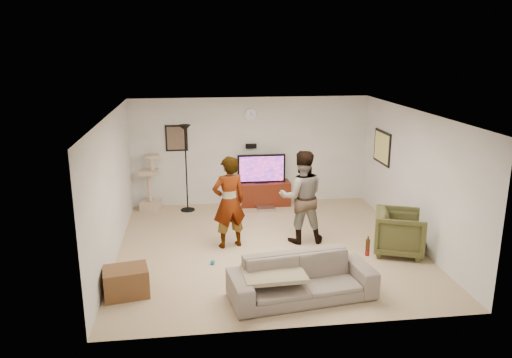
{
  "coord_description": "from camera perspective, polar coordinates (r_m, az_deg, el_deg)",
  "views": [
    {
      "loc": [
        -1.33,
        -8.51,
        3.66
      ],
      "look_at": [
        -0.21,
        0.2,
        1.27
      ],
      "focal_mm": 34.83,
      "sensor_mm": 36.0,
      "label": 1
    }
  ],
  "objects": [
    {
      "name": "floor",
      "position": [
        9.36,
        1.43,
        -7.85
      ],
      "size": [
        5.5,
        5.5,
        0.02
      ],
      "primitive_type": "cube",
      "color": "tan",
      "rests_on": "ground"
    },
    {
      "name": "toy_ball",
      "position": [
        8.67,
        -5.0,
        -9.5
      ],
      "size": [
        0.08,
        0.08,
        0.08
      ],
      "primitive_type": "sphere",
      "color": "#1279A2",
      "rests_on": "floor"
    },
    {
      "name": "wall_front",
      "position": [
        6.38,
        5.29,
        -7.02
      ],
      "size": [
        5.5,
        0.04,
        2.5
      ],
      "primitive_type": "cube",
      "color": "silver",
      "rests_on": "floor"
    },
    {
      "name": "console_box",
      "position": [
        11.33,
        1.14,
        -3.42
      ],
      "size": [
        0.4,
        0.3,
        0.07
      ],
      "primitive_type": "cube",
      "color": "#B2B3BD",
      "rests_on": "floor"
    },
    {
      "name": "picture_right",
      "position": [
        11.11,
        14.27,
        3.54
      ],
      "size": [
        0.03,
        0.78,
        0.62
      ],
      "primitive_type": "cube",
      "color": "#F5ED79",
      "rests_on": "wall_right"
    },
    {
      "name": "tv_screen",
      "position": [
        11.42,
        0.65,
        1.17
      ],
      "size": [
        1.02,
        0.01,
        0.58
      ],
      "primitive_type": "cube",
      "color": "#DB386B",
      "rests_on": "tv"
    },
    {
      "name": "sofa",
      "position": [
        7.51,
        5.28,
        -11.29
      ],
      "size": [
        2.24,
        1.13,
        0.62
      ],
      "primitive_type": "imported",
      "rotation": [
        0.0,
        0.0,
        0.14
      ],
      "color": "slate",
      "rests_on": "floor"
    },
    {
      "name": "ceiling",
      "position": [
        8.69,
        1.54,
        7.62
      ],
      "size": [
        5.5,
        5.5,
        0.02
      ],
      "primitive_type": "cube",
      "color": "white",
      "rests_on": "wall_back"
    },
    {
      "name": "person_right",
      "position": [
        9.37,
        5.25,
        -2.05
      ],
      "size": [
        0.88,
        0.7,
        1.78
      ],
      "primitive_type": "imported",
      "rotation": [
        0.0,
        0.0,
        3.11
      ],
      "color": "#2D4A86",
      "rests_on": "floor"
    },
    {
      "name": "cat_tree",
      "position": [
        11.46,
        -12.15,
        -0.35
      ],
      "size": [
        0.5,
        0.5,
        1.3
      ],
      "primitive_type": "cube",
      "rotation": [
        0.0,
        0.0,
        -0.22
      ],
      "color": "#BEA990",
      "rests_on": "floor"
    },
    {
      "name": "armchair",
      "position": [
        9.32,
        16.19,
        -5.91
      ],
      "size": [
        1.12,
        1.1,
        0.79
      ],
      "primitive_type": "imported",
      "rotation": [
        0.0,
        0.0,
        1.2
      ],
      "color": "#454623",
      "rests_on": "floor"
    },
    {
      "name": "floor_lamp",
      "position": [
        11.17,
        -8.02,
        1.19
      ],
      "size": [
        0.32,
        0.32,
        1.96
      ],
      "primitive_type": "cylinder",
      "color": "black",
      "rests_on": "floor"
    },
    {
      "name": "wall_clock",
      "position": [
        11.41,
        -0.6,
        7.38
      ],
      "size": [
        0.26,
        0.04,
        0.26
      ],
      "primitive_type": "cylinder",
      "rotation": [
        1.57,
        0.0,
        0.0
      ],
      "color": "silver",
      "rests_on": "wall_back"
    },
    {
      "name": "wall_right",
      "position": [
        9.74,
        17.68,
        0.17
      ],
      "size": [
        0.04,
        5.5,
        2.5
      ],
      "primitive_type": "cube",
      "color": "silver",
      "rests_on": "floor"
    },
    {
      "name": "tv_stand",
      "position": [
        11.63,
        0.61,
        -1.68
      ],
      "size": [
        1.34,
        0.45,
        0.56
      ],
      "primitive_type": "cube",
      "color": "#48180B",
      "rests_on": "floor"
    },
    {
      "name": "wall_speaker",
      "position": [
        11.51,
        -0.57,
        3.8
      ],
      "size": [
        0.25,
        0.1,
        0.1
      ],
      "primitive_type": "cube",
      "color": "black",
      "rests_on": "wall_back"
    },
    {
      "name": "wall_back",
      "position": [
        11.59,
        -0.6,
        3.23
      ],
      "size": [
        5.5,
        0.04,
        2.5
      ],
      "primitive_type": "cube",
      "color": "silver",
      "rests_on": "floor"
    },
    {
      "name": "throw_blanket",
      "position": [
        7.39,
        2.02,
        -10.76
      ],
      "size": [
        0.93,
        0.75,
        0.06
      ],
      "primitive_type": "cube",
      "rotation": [
        0.0,
        0.0,
        0.05
      ],
      "color": "tan",
      "rests_on": "sofa"
    },
    {
      "name": "wall_left",
      "position": [
        8.96,
        -16.19,
        -1.0
      ],
      "size": [
        0.04,
        5.5,
        2.5
      ],
      "primitive_type": "cube",
      "color": "silver",
      "rests_on": "floor"
    },
    {
      "name": "side_table",
      "position": [
        7.84,
        -14.7,
        -11.34
      ],
      "size": [
        0.73,
        0.6,
        0.43
      ],
      "primitive_type": "cube",
      "rotation": [
        0.0,
        0.0,
        0.19
      ],
      "color": "brown",
      "rests_on": "floor"
    },
    {
      "name": "person_left",
      "position": [
        9.1,
        -3.12,
        -2.69
      ],
      "size": [
        0.72,
        0.57,
        1.73
      ],
      "primitive_type": "imported",
      "rotation": [
        0.0,
        0.0,
        3.43
      ],
      "color": "gray",
      "rests_on": "floor"
    },
    {
      "name": "tv",
      "position": [
        11.46,
        0.62,
        1.22
      ],
      "size": [
        1.11,
        0.08,
        0.66
      ],
      "primitive_type": "cube",
      "color": "black",
      "rests_on": "tv_stand"
    },
    {
      "name": "beer_bottle",
      "position": [
        7.6,
        12.69,
        -7.69
      ],
      "size": [
        0.06,
        0.06,
        0.25
      ],
      "primitive_type": "cylinder",
      "color": "#49260D",
      "rests_on": "sofa"
    },
    {
      "name": "picture_back",
      "position": [
        11.43,
        -9.12,
        4.66
      ],
      "size": [
        0.42,
        0.03,
        0.52
      ],
      "primitive_type": "cube",
      "color": "brown",
      "rests_on": "wall_back"
    }
  ]
}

